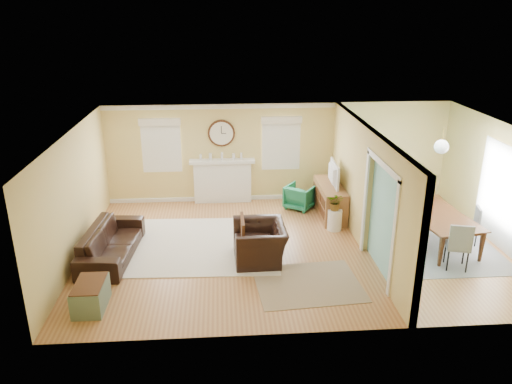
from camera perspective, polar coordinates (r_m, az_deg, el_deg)
The scene contains 29 objects.
floor at distance 10.90m, azimuth 4.34°, elevation -6.37°, with size 9.00×9.00×0.00m, color #9E6037.
wall_back at distance 13.21m, azimuth 2.62°, elevation 4.56°, with size 9.00×0.02×2.60m, color #E4C56C.
wall_front at distance 7.68m, azimuth 7.83°, elevation -7.70°, with size 9.00×0.02×2.60m, color #E4C56C.
wall_left at distance 10.69m, azimuth -20.07°, elevation -0.55°, with size 0.02×6.00×2.60m, color #E4C56C.
wall_right at distance 11.90m, azimuth 26.49°, elevation 0.59°, with size 0.02×6.00×2.60m, color #E4C56C.
ceiling at distance 10.00m, azimuth 4.74°, elevation 7.06°, with size 9.00×6.00×0.02m, color white.
partition at distance 10.94m, azimuth 12.17°, elevation 1.04°, with size 0.17×6.00×2.60m.
fireplace at distance 13.21m, azimuth -3.84°, elevation 1.35°, with size 1.70×0.30×1.17m.
wall_clock at distance 12.95m, azimuth -3.98°, elevation 6.72°, with size 0.70×0.07×0.70m.
window_left at distance 13.07m, azimuth -10.80°, elevation 5.67°, with size 1.05×0.13×1.42m.
window_right at distance 13.07m, azimuth 2.89°, elevation 6.02°, with size 1.05×0.13×1.42m.
french_doors at distance 11.94m, azimuth 26.15°, elevation -0.31°, with size 0.06×1.70×2.20m.
pendant at distance 10.96m, azimuth 20.42°, elevation 4.87°, with size 0.30×0.30×0.55m.
rug_cream at distance 11.05m, azimuth -6.25°, elevation -5.98°, with size 3.27×2.84×0.02m, color beige.
rug_jute at distance 9.59m, azimuth 5.95°, elevation -10.38°, with size 1.94×1.58×0.01m, color #937B60.
rug_grey at distance 11.70m, azimuth 19.93°, elevation -5.64°, with size 2.32×2.91×0.01m, color gray.
sofa at distance 10.77m, azimuth -16.20°, elevation -5.56°, with size 2.27×0.89×0.66m, color black.
eames_chair at distance 10.22m, azimuth 0.45°, elevation -5.80°, with size 1.18×1.03×0.77m, color black.
green_chair at distance 12.89m, azimuth 5.03°, elevation -0.55°, with size 0.66×0.68×0.62m, color #0E6146.
trunk at distance 9.20m, azimuth -18.38°, elevation -11.15°, with size 0.51×0.83×0.48m.
credenza at distance 12.51m, azimuth 8.42°, elevation -0.91°, with size 0.56×1.64×0.80m.
tv at distance 12.27m, azimuth 8.51°, elevation 2.07°, with size 0.99×0.13×0.57m, color black.
garden_stool at distance 11.76m, azimuth 8.98°, elevation -3.18°, with size 0.33×0.33×0.49m, color white.
potted_plant at distance 11.59m, azimuth 9.11°, elevation -1.10°, with size 0.38×0.33×0.42m, color #337F33.
dining_table at distance 11.56m, azimuth 20.13°, elevation -4.09°, with size 2.00×1.11×0.70m, color #4C2912.
dining_chair_n at distance 12.49m, azimuth 18.34°, elevation -1.18°, with size 0.41×0.41×0.90m.
dining_chair_s at distance 10.59m, azimuth 22.11°, elevation -5.22°, with size 0.54×0.54×1.00m.
dining_chair_w at distance 11.19m, azimuth 17.70°, elevation -3.73°, with size 0.38×0.38×0.86m.
dining_chair_e at distance 11.80m, azimuth 23.15°, elevation -3.20°, with size 0.46×0.46×0.86m.
Camera 1 is at (-1.52, -9.62, 4.88)m, focal length 35.00 mm.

